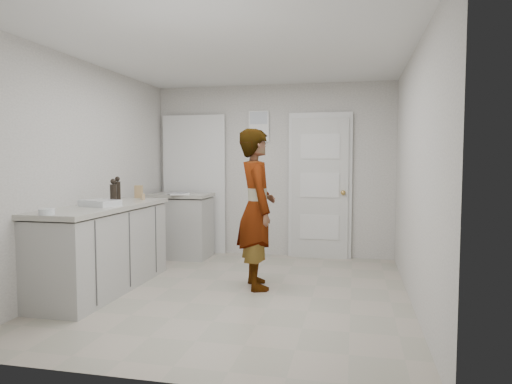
% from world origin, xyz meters
% --- Properties ---
extents(ground, '(4.00, 4.00, 0.00)m').
position_xyz_m(ground, '(0.00, 0.00, 0.00)').
color(ground, '#B0A593').
rests_on(ground, ground).
extents(room_shell, '(4.00, 4.00, 4.00)m').
position_xyz_m(room_shell, '(-0.17, 1.95, 1.02)').
color(room_shell, '#A8A59F').
rests_on(room_shell, ground).
extents(main_counter, '(0.64, 1.96, 0.93)m').
position_xyz_m(main_counter, '(-1.45, -0.20, 0.43)').
color(main_counter, '#AFAFAB').
rests_on(main_counter, ground).
extents(side_counter, '(0.84, 0.61, 0.93)m').
position_xyz_m(side_counter, '(-1.25, 1.55, 0.43)').
color(side_counter, '#AFAFAB').
rests_on(side_counter, ground).
extents(person, '(0.64, 0.75, 1.74)m').
position_xyz_m(person, '(0.14, 0.26, 0.87)').
color(person, silver).
rests_on(person, ground).
extents(cake_mix_box, '(0.10, 0.05, 0.16)m').
position_xyz_m(cake_mix_box, '(-1.49, 0.70, 1.01)').
color(cake_mix_box, '#A88754').
rests_on(cake_mix_box, main_counter).
extents(spice_jar, '(0.05, 0.05, 0.07)m').
position_xyz_m(spice_jar, '(-1.32, 0.48, 0.96)').
color(spice_jar, tan).
rests_on(spice_jar, main_counter).
extents(oil_cruet_a, '(0.07, 0.07, 0.28)m').
position_xyz_m(oil_cruet_a, '(-1.34, -0.17, 1.06)').
color(oil_cruet_a, black).
rests_on(oil_cruet_a, main_counter).
extents(oil_cruet_b, '(0.07, 0.07, 0.30)m').
position_xyz_m(oil_cruet_b, '(-1.42, 0.07, 1.07)').
color(oil_cruet_b, black).
rests_on(oil_cruet_b, main_counter).
extents(baking_dish, '(0.43, 0.36, 0.07)m').
position_xyz_m(baking_dish, '(-1.42, -0.31, 0.95)').
color(baking_dish, silver).
rests_on(baking_dish, main_counter).
extents(egg_bowl, '(0.14, 0.14, 0.05)m').
position_xyz_m(egg_bowl, '(-1.46, -1.10, 0.95)').
color(egg_bowl, silver).
rests_on(egg_bowl, main_counter).
extents(papers, '(0.36, 0.40, 0.01)m').
position_xyz_m(papers, '(-1.20, 1.39, 0.93)').
color(papers, white).
rests_on(papers, side_counter).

